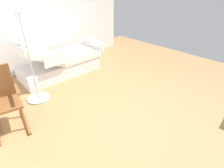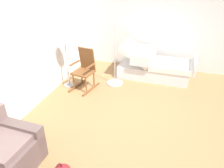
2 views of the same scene
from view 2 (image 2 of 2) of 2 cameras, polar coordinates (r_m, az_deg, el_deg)
ground_plane at (r=4.43m, az=8.32°, el=-10.42°), size 7.42×7.42×0.00m
back_wall at (r=4.71m, az=-22.20°, el=8.83°), size 6.13×0.10×2.70m
side_wall at (r=6.65m, az=13.43°, el=15.17°), size 0.10×5.09×2.70m
hospital_bed at (r=6.23m, az=11.07°, el=4.47°), size 1.06×2.08×1.08m
rocking_chair at (r=5.51m, az=-7.21°, el=3.85°), size 0.84×0.61×1.05m
floor_lamp at (r=5.42m, az=-12.38°, el=11.19°), size 0.34×0.34×1.48m
iv_pole at (r=5.76m, az=0.76°, el=2.39°), size 0.44×0.44×1.69m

